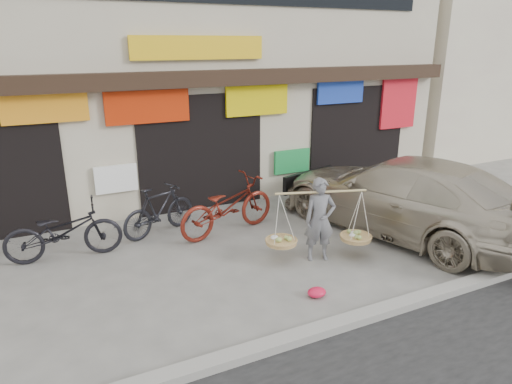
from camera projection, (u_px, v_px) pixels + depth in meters
name	position (u px, v px, depth m)	size (l,w,h in m)	color
ground	(271.00, 268.00, 8.08)	(70.00, 70.00, 0.00)	gray
kerb	(337.00, 325.00, 6.36)	(70.00, 0.25, 0.12)	gray
shophouse_block	(163.00, 56.00, 12.49)	(14.00, 6.32, 7.00)	#C0B59C
neighbor_east	(484.00, 58.00, 18.67)	(12.00, 7.00, 6.40)	beige
street_vendor	(320.00, 223.00, 8.22)	(1.88, 1.00, 1.54)	slate
bike_0	(63.00, 231.00, 8.29)	(0.71, 2.04, 1.07)	black
bike_1	(159.00, 210.00, 9.40)	(0.49, 1.72, 1.04)	black
bike_2	(227.00, 206.00, 9.42)	(0.79, 2.26, 1.19)	maroon
suv	(402.00, 195.00, 9.46)	(3.63, 5.86, 1.58)	#B1A58E
red_bag	(317.00, 292.00, 7.16)	(0.31, 0.25, 0.14)	red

